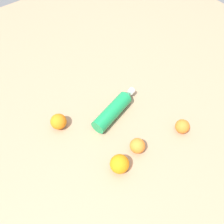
# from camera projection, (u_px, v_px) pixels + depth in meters

# --- Properties ---
(ground_plane) EXTENTS (2.40, 2.40, 0.00)m
(ground_plane) POSITION_uv_depth(u_px,v_px,m) (113.00, 123.00, 1.09)
(ground_plane) COLOR #9E7F60
(water_bottle) EXTENTS (0.13, 0.27, 0.07)m
(water_bottle) POSITION_uv_depth(u_px,v_px,m) (115.00, 109.00, 1.10)
(water_bottle) COLOR #198C4C
(water_bottle) RESTS_ON ground_plane
(orange_0) EXTENTS (0.08, 0.08, 0.08)m
(orange_0) POSITION_uv_depth(u_px,v_px,m) (120.00, 164.00, 0.94)
(orange_0) COLOR orange
(orange_0) RESTS_ON ground_plane
(orange_1) EXTENTS (0.07, 0.07, 0.07)m
(orange_1) POSITION_uv_depth(u_px,v_px,m) (59.00, 122.00, 1.06)
(orange_1) COLOR orange
(orange_1) RESTS_ON ground_plane
(orange_2) EXTENTS (0.06, 0.06, 0.06)m
(orange_2) POSITION_uv_depth(u_px,v_px,m) (137.00, 146.00, 0.99)
(orange_2) COLOR orange
(orange_2) RESTS_ON ground_plane
(orange_3) EXTENTS (0.06, 0.06, 0.06)m
(orange_3) POSITION_uv_depth(u_px,v_px,m) (182.00, 126.00, 1.05)
(orange_3) COLOR orange
(orange_3) RESTS_ON ground_plane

